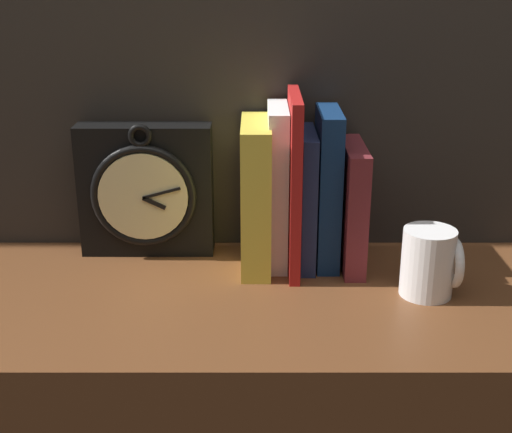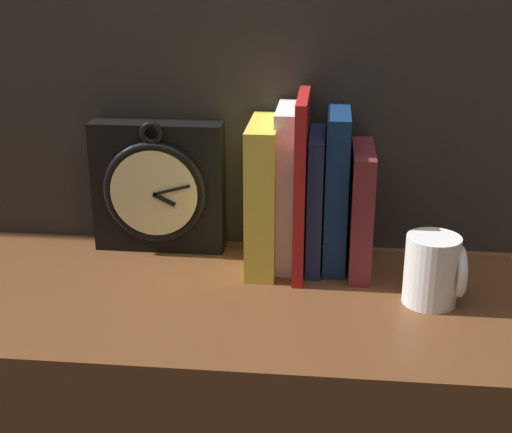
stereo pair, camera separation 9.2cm
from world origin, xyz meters
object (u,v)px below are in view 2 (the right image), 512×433
(book_slot2_red, at_px, (301,184))
(book_slot3_navy, at_px, (315,200))
(book_slot5_maroon, at_px, (361,210))
(mug, at_px, (434,270))
(book_slot4_navy, at_px, (336,191))
(book_slot0_yellow, at_px, (261,196))
(book_slot1_white, at_px, (286,187))
(clock, at_px, (158,187))

(book_slot2_red, height_order, book_slot3_navy, book_slot2_red)
(book_slot3_navy, bearing_deg, book_slot5_maroon, -6.72)
(book_slot3_navy, distance_m, mug, 0.20)
(book_slot4_navy, distance_m, mug, 0.18)
(mug, bearing_deg, book_slot0_yellow, 157.05)
(book_slot1_white, xyz_separation_m, book_slot2_red, (0.02, -0.02, 0.01))
(book_slot4_navy, xyz_separation_m, mug, (0.13, -0.11, -0.07))
(book_slot3_navy, distance_m, book_slot5_maroon, 0.07)
(book_slot4_navy, bearing_deg, book_slot2_red, -161.82)
(book_slot0_yellow, relative_size, book_slot1_white, 0.92)
(book_slot4_navy, relative_size, mug, 2.45)
(book_slot1_white, xyz_separation_m, book_slot4_navy, (0.07, -0.00, -0.00))
(book_slot3_navy, bearing_deg, book_slot2_red, -146.51)
(book_slot1_white, relative_size, book_slot2_red, 0.92)
(clock, relative_size, book_slot4_navy, 0.91)
(clock, height_order, book_slot2_red, book_slot2_red)
(clock, bearing_deg, book_slot3_navy, -7.71)
(book_slot2_red, distance_m, book_slot4_navy, 0.05)
(book_slot5_maroon, bearing_deg, book_slot3_navy, 173.28)
(clock, xyz_separation_m, book_slot5_maroon, (0.30, -0.04, -0.01))
(book_slot0_yellow, bearing_deg, book_slot3_navy, 7.01)
(clock, height_order, book_slot5_maroon, clock)
(book_slot5_maroon, xyz_separation_m, mug, (0.09, -0.10, -0.04))
(book_slot4_navy, bearing_deg, book_slot5_maroon, -16.31)
(clock, bearing_deg, book_slot1_white, -8.56)
(book_slot1_white, relative_size, book_slot3_navy, 1.18)
(book_slot0_yellow, distance_m, book_slot2_red, 0.06)
(clock, bearing_deg, mug, -19.69)
(book_slot0_yellow, relative_size, book_slot5_maroon, 1.19)
(book_slot0_yellow, xyz_separation_m, book_slot3_navy, (0.08, 0.01, -0.01))
(book_slot3_navy, xyz_separation_m, book_slot4_navy, (0.03, 0.00, 0.01))
(book_slot3_navy, xyz_separation_m, mug, (0.16, -0.11, -0.05))
(clock, height_order, mug, clock)
(mug, bearing_deg, book_slot2_red, 151.71)
(book_slot1_white, height_order, book_slot2_red, book_slot2_red)
(book_slot5_maroon, distance_m, mug, 0.15)
(book_slot0_yellow, bearing_deg, book_slot1_white, 19.65)
(book_slot1_white, bearing_deg, book_slot5_maroon, -5.57)
(clock, xyz_separation_m, book_slot0_yellow, (0.16, -0.04, 0.01))
(book_slot3_navy, distance_m, book_slot4_navy, 0.03)
(book_slot0_yellow, xyz_separation_m, mug, (0.24, -0.10, -0.06))
(book_slot4_navy, height_order, book_slot5_maroon, book_slot4_navy)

